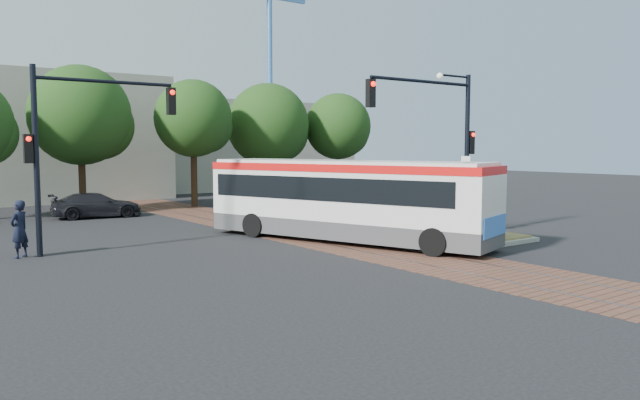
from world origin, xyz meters
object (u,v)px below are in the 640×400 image
at_px(city_bus, 345,196).
at_px(traffic_island, 463,227).
at_px(parked_car, 96,205).
at_px(signal_pole_left, 73,134).
at_px(signal_pole_main, 446,128).
at_px(officer, 19,229).

height_order(city_bus, traffic_island, city_bus).
bearing_deg(city_bus, parked_car, 91.95).
bearing_deg(parked_car, city_bus, -152.02).
distance_m(traffic_island, signal_pole_left, 14.50).
xyz_separation_m(traffic_island, signal_pole_main, (-0.96, 0.09, 3.83)).
relative_size(signal_pole_left, parked_car, 1.43).
bearing_deg(officer, traffic_island, 124.36).
bearing_deg(signal_pole_left, parked_car, 69.64).
relative_size(city_bus, signal_pole_left, 1.86).
relative_size(traffic_island, signal_pole_main, 0.87).
distance_m(city_bus, signal_pole_left, 9.46).
bearing_deg(parked_car, signal_pole_main, -142.26).
bearing_deg(signal_pole_left, signal_pole_main, -21.45).
distance_m(signal_pole_main, officer, 15.11).
xyz_separation_m(city_bus, traffic_island, (4.60, -1.60, -1.32)).
height_order(signal_pole_left, parked_car, signal_pole_left).
bearing_deg(signal_pole_main, signal_pole_left, 158.55).
distance_m(city_bus, signal_pole_main, 4.68).
distance_m(officer, parked_car, 11.01).
bearing_deg(officer, signal_pole_main, 123.49).
bearing_deg(officer, parked_car, -155.71).
distance_m(signal_pole_main, parked_car, 17.31).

